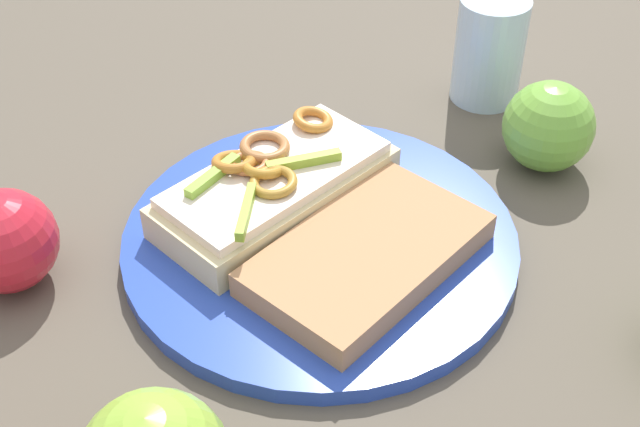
{
  "coord_description": "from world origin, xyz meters",
  "views": [
    {
      "loc": [
        -0.18,
        0.45,
        0.44
      ],
      "look_at": [
        0.0,
        0.0,
        0.03
      ],
      "focal_mm": 49.36,
      "sensor_mm": 36.0,
      "label": 1
    }
  ],
  "objects_px": {
    "apple_3": "(5,241)",
    "bread_slice_side": "(367,255)",
    "apple_4": "(548,126)",
    "drinking_glass": "(489,50)",
    "plate": "(320,241)",
    "sandwich": "(275,186)"
  },
  "relations": [
    {
      "from": "apple_3",
      "to": "bread_slice_side",
      "type": "bearing_deg",
      "value": -157.9
    },
    {
      "from": "apple_4",
      "to": "drinking_glass",
      "type": "distance_m",
      "value": 0.11
    },
    {
      "from": "apple_3",
      "to": "apple_4",
      "type": "xyz_separation_m",
      "value": [
        -0.32,
        -0.28,
        0.0
      ]
    },
    {
      "from": "plate",
      "to": "apple_3",
      "type": "xyz_separation_m",
      "value": [
        0.19,
        0.11,
        0.03
      ]
    },
    {
      "from": "plate",
      "to": "sandwich",
      "type": "relative_size",
      "value": 1.42
    },
    {
      "from": "apple_3",
      "to": "drinking_glass",
      "type": "bearing_deg",
      "value": -124.83
    },
    {
      "from": "sandwich",
      "to": "bread_slice_side",
      "type": "distance_m",
      "value": 0.09
    },
    {
      "from": "drinking_glass",
      "to": "plate",
      "type": "bearing_deg",
      "value": 76.03
    },
    {
      "from": "sandwich",
      "to": "drinking_glass",
      "type": "xyz_separation_m",
      "value": [
        -0.11,
        -0.23,
        0.02
      ]
    },
    {
      "from": "sandwich",
      "to": "apple_3",
      "type": "relative_size",
      "value": 2.79
    },
    {
      "from": "sandwich",
      "to": "bread_slice_side",
      "type": "relative_size",
      "value": 1.2
    },
    {
      "from": "plate",
      "to": "drinking_glass",
      "type": "distance_m",
      "value": 0.26
    },
    {
      "from": "bread_slice_side",
      "to": "drinking_glass",
      "type": "bearing_deg",
      "value": 15.65
    },
    {
      "from": "sandwich",
      "to": "drinking_glass",
      "type": "height_order",
      "value": "drinking_glass"
    },
    {
      "from": "sandwich",
      "to": "drinking_glass",
      "type": "relative_size",
      "value": 2.12
    },
    {
      "from": "apple_3",
      "to": "drinking_glass",
      "type": "xyz_separation_m",
      "value": [
        -0.25,
        -0.36,
        0.01
      ]
    },
    {
      "from": "bread_slice_side",
      "to": "drinking_glass",
      "type": "relative_size",
      "value": 1.76
    },
    {
      "from": "bread_slice_side",
      "to": "apple_3",
      "type": "distance_m",
      "value": 0.25
    },
    {
      "from": "plate",
      "to": "drinking_glass",
      "type": "bearing_deg",
      "value": -103.97
    },
    {
      "from": "plate",
      "to": "bread_slice_side",
      "type": "xyz_separation_m",
      "value": [
        -0.04,
        0.02,
        0.02
      ]
    },
    {
      "from": "plate",
      "to": "apple_3",
      "type": "distance_m",
      "value": 0.22
    },
    {
      "from": "plate",
      "to": "apple_3",
      "type": "height_order",
      "value": "apple_3"
    }
  ]
}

